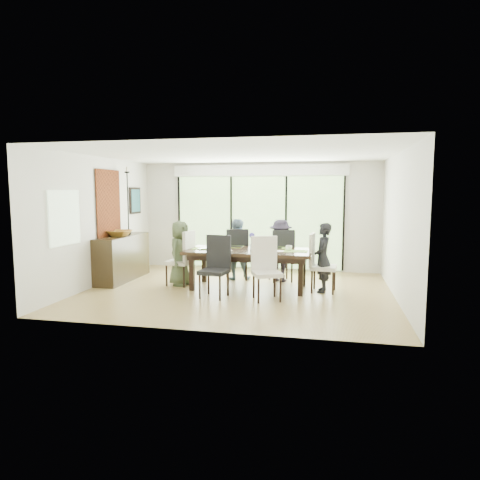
% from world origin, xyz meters
% --- Properties ---
extents(floor, '(6.00, 5.00, 0.01)m').
position_xyz_m(floor, '(0.00, 0.00, -0.01)').
color(floor, brown).
rests_on(floor, ground).
extents(ceiling, '(6.00, 5.00, 0.01)m').
position_xyz_m(ceiling, '(0.00, 0.00, 2.71)').
color(ceiling, white).
rests_on(ceiling, wall_back).
extents(wall_back, '(6.00, 0.02, 2.70)m').
position_xyz_m(wall_back, '(0.00, 2.51, 1.35)').
color(wall_back, beige).
rests_on(wall_back, floor).
extents(wall_front, '(6.00, 0.02, 2.70)m').
position_xyz_m(wall_front, '(0.00, -2.51, 1.35)').
color(wall_front, white).
rests_on(wall_front, floor).
extents(wall_left, '(0.02, 5.00, 2.70)m').
position_xyz_m(wall_left, '(-3.01, 0.00, 1.35)').
color(wall_left, silver).
rests_on(wall_left, floor).
extents(wall_right, '(0.02, 5.00, 2.70)m').
position_xyz_m(wall_right, '(3.01, 0.00, 1.35)').
color(wall_right, beige).
rests_on(wall_right, floor).
extents(glass_doors, '(4.20, 0.02, 2.30)m').
position_xyz_m(glass_doors, '(0.00, 2.47, 1.20)').
color(glass_doors, '#598C3F').
rests_on(glass_doors, wall_back).
extents(blinds_header, '(4.40, 0.06, 0.28)m').
position_xyz_m(blinds_header, '(0.00, 2.46, 2.50)').
color(blinds_header, white).
rests_on(blinds_header, wall_back).
extents(mullion_a, '(0.05, 0.04, 2.30)m').
position_xyz_m(mullion_a, '(-2.10, 2.46, 1.20)').
color(mullion_a, black).
rests_on(mullion_a, wall_back).
extents(mullion_b, '(0.05, 0.04, 2.30)m').
position_xyz_m(mullion_b, '(-0.70, 2.46, 1.20)').
color(mullion_b, black).
rests_on(mullion_b, wall_back).
extents(mullion_c, '(0.05, 0.04, 2.30)m').
position_xyz_m(mullion_c, '(0.70, 2.46, 1.20)').
color(mullion_c, black).
rests_on(mullion_c, wall_back).
extents(mullion_d, '(0.05, 0.04, 2.30)m').
position_xyz_m(mullion_d, '(2.10, 2.46, 1.20)').
color(mullion_d, black).
rests_on(mullion_d, wall_back).
extents(side_window, '(0.02, 0.90, 1.00)m').
position_xyz_m(side_window, '(-2.97, -1.20, 1.50)').
color(side_window, '#8CAD7F').
rests_on(side_window, wall_left).
extents(deck, '(6.00, 1.80, 0.10)m').
position_xyz_m(deck, '(0.00, 3.40, -0.05)').
color(deck, brown).
rests_on(deck, ground).
extents(rail_top, '(6.00, 0.08, 0.06)m').
position_xyz_m(rail_top, '(0.00, 4.20, 0.55)').
color(rail_top, brown).
rests_on(rail_top, deck).
extents(foliage_left, '(3.20, 3.20, 3.20)m').
position_xyz_m(foliage_left, '(-1.80, 5.20, 1.44)').
color(foliage_left, '#14380F').
rests_on(foliage_left, ground).
extents(foliage_mid, '(4.00, 4.00, 4.00)m').
position_xyz_m(foliage_mid, '(0.40, 5.80, 1.80)').
color(foliage_mid, '#14380F').
rests_on(foliage_mid, ground).
extents(foliage_right, '(2.80, 2.80, 2.80)m').
position_xyz_m(foliage_right, '(2.20, 5.00, 1.26)').
color(foliage_right, '#14380F').
rests_on(foliage_right, ground).
extents(foliage_far, '(3.60, 3.60, 3.60)m').
position_xyz_m(foliage_far, '(-0.60, 6.50, 1.62)').
color(foliage_far, '#14380F').
rests_on(foliage_far, ground).
extents(table_top, '(2.55, 1.17, 0.06)m').
position_xyz_m(table_top, '(0.18, 0.30, 0.76)').
color(table_top, black).
rests_on(table_top, floor).
extents(table_apron, '(2.33, 0.95, 0.11)m').
position_xyz_m(table_apron, '(0.18, 0.30, 0.67)').
color(table_apron, black).
rests_on(table_apron, floor).
extents(table_leg_fl, '(0.10, 0.10, 0.73)m').
position_xyz_m(table_leg_fl, '(-0.90, -0.13, 0.37)').
color(table_leg_fl, black).
rests_on(table_leg_fl, floor).
extents(table_leg_fr, '(0.10, 0.10, 0.73)m').
position_xyz_m(table_leg_fr, '(1.26, -0.13, 0.37)').
color(table_leg_fr, black).
rests_on(table_leg_fr, floor).
extents(table_leg_bl, '(0.10, 0.10, 0.73)m').
position_xyz_m(table_leg_bl, '(-0.90, 0.73, 0.37)').
color(table_leg_bl, black).
rests_on(table_leg_bl, floor).
extents(table_leg_br, '(0.10, 0.10, 0.73)m').
position_xyz_m(table_leg_br, '(1.26, 0.73, 0.37)').
color(table_leg_br, black).
rests_on(table_leg_br, floor).
extents(chair_left_end, '(0.54, 0.54, 1.17)m').
position_xyz_m(chair_left_end, '(-1.32, 0.30, 0.58)').
color(chair_left_end, beige).
rests_on(chair_left_end, floor).
extents(chair_right_end, '(0.53, 0.53, 1.17)m').
position_xyz_m(chair_right_end, '(1.68, 0.30, 0.58)').
color(chair_right_end, white).
rests_on(chair_right_end, floor).
extents(chair_far_left, '(0.61, 0.61, 1.17)m').
position_xyz_m(chair_far_left, '(-0.27, 1.15, 0.58)').
color(chair_far_left, black).
rests_on(chair_far_left, floor).
extents(chair_far_right, '(0.63, 0.63, 1.17)m').
position_xyz_m(chair_far_right, '(0.73, 1.15, 0.58)').
color(chair_far_right, black).
rests_on(chair_far_right, floor).
extents(chair_near_left, '(0.55, 0.55, 1.17)m').
position_xyz_m(chair_near_left, '(-0.32, -0.57, 0.58)').
color(chair_near_left, black).
rests_on(chair_near_left, floor).
extents(chair_near_right, '(0.64, 0.64, 1.17)m').
position_xyz_m(chair_near_right, '(0.68, -0.57, 0.58)').
color(chair_near_right, silver).
rests_on(chair_near_right, floor).
extents(person_left_end, '(0.50, 0.69, 1.37)m').
position_xyz_m(person_left_end, '(-1.30, 0.30, 0.68)').
color(person_left_end, '#475438').
rests_on(person_left_end, floor).
extents(person_right_end, '(0.41, 0.64, 1.37)m').
position_xyz_m(person_right_end, '(1.66, 0.30, 0.68)').
color(person_right_end, black).
rests_on(person_right_end, floor).
extents(person_far_left, '(0.71, 0.52, 1.37)m').
position_xyz_m(person_far_left, '(-0.27, 1.13, 0.68)').
color(person_far_left, '#6E8AA0').
rests_on(person_far_left, floor).
extents(person_far_right, '(0.70, 0.52, 1.37)m').
position_xyz_m(person_far_right, '(0.73, 1.13, 0.68)').
color(person_far_right, '#241E2D').
rests_on(person_far_right, floor).
extents(placemat_left, '(0.47, 0.34, 0.01)m').
position_xyz_m(placemat_left, '(-0.77, 0.30, 0.80)').
color(placemat_left, '#80B03E').
rests_on(placemat_left, table_top).
extents(placemat_right, '(0.47, 0.34, 0.01)m').
position_xyz_m(placemat_right, '(1.13, 0.30, 0.80)').
color(placemat_right, '#75AC3D').
rests_on(placemat_right, table_top).
extents(placemat_far_l, '(0.47, 0.34, 0.01)m').
position_xyz_m(placemat_far_l, '(-0.27, 0.70, 0.80)').
color(placemat_far_l, '#8FB741').
rests_on(placemat_far_l, table_top).
extents(placemat_far_r, '(0.47, 0.34, 0.01)m').
position_xyz_m(placemat_far_r, '(0.73, 0.70, 0.80)').
color(placemat_far_r, '#7EA33A').
rests_on(placemat_far_r, table_top).
extents(placemat_paper, '(0.47, 0.34, 0.01)m').
position_xyz_m(placemat_paper, '(-0.37, -0.00, 0.80)').
color(placemat_paper, white).
rests_on(placemat_paper, table_top).
extents(tablet_far_l, '(0.28, 0.19, 0.01)m').
position_xyz_m(tablet_far_l, '(-0.17, 0.65, 0.81)').
color(tablet_far_l, black).
rests_on(tablet_far_l, table_top).
extents(tablet_far_r, '(0.25, 0.18, 0.01)m').
position_xyz_m(tablet_far_r, '(0.68, 0.65, 0.81)').
color(tablet_far_r, black).
rests_on(tablet_far_r, table_top).
extents(papers, '(0.32, 0.23, 0.00)m').
position_xyz_m(papers, '(0.88, 0.25, 0.80)').
color(papers, white).
rests_on(papers, table_top).
extents(platter_base, '(0.28, 0.28, 0.03)m').
position_xyz_m(platter_base, '(-0.37, -0.00, 0.81)').
color(platter_base, white).
rests_on(platter_base, table_top).
extents(platter_snacks, '(0.21, 0.21, 0.01)m').
position_xyz_m(platter_snacks, '(-0.37, -0.00, 0.83)').
color(platter_snacks, orange).
rests_on(platter_snacks, table_top).
extents(vase, '(0.08, 0.08, 0.13)m').
position_xyz_m(vase, '(0.23, 0.35, 0.86)').
color(vase, silver).
rests_on(vase, table_top).
extents(hyacinth_stems, '(0.04, 0.04, 0.17)m').
position_xyz_m(hyacinth_stems, '(0.23, 0.35, 0.99)').
color(hyacinth_stems, '#337226').
rests_on(hyacinth_stems, table_top).
extents(hyacinth_blooms, '(0.12, 0.12, 0.12)m').
position_xyz_m(hyacinth_blooms, '(0.23, 0.35, 1.09)').
color(hyacinth_blooms, '#554BBB').
rests_on(hyacinth_blooms, table_top).
extents(laptop, '(0.41, 0.40, 0.03)m').
position_xyz_m(laptop, '(-0.67, 0.20, 0.81)').
color(laptop, silver).
rests_on(laptop, table_top).
extents(cup_a, '(0.18, 0.18, 0.10)m').
position_xyz_m(cup_a, '(-0.52, 0.45, 0.85)').
color(cup_a, white).
rests_on(cup_a, table_top).
extents(cup_b, '(0.15, 0.15, 0.10)m').
position_xyz_m(cup_b, '(0.33, 0.20, 0.84)').
color(cup_b, white).
rests_on(cup_b, table_top).
extents(cup_c, '(0.16, 0.16, 0.10)m').
position_xyz_m(cup_c, '(0.98, 0.40, 0.85)').
color(cup_c, white).
rests_on(cup_c, table_top).
extents(book, '(0.28, 0.29, 0.02)m').
position_xyz_m(book, '(0.43, 0.35, 0.81)').
color(book, white).
rests_on(book, table_top).
extents(sideboard, '(0.50, 1.78, 1.00)m').
position_xyz_m(sideboard, '(-2.76, 0.54, 0.50)').
color(sideboard, black).
rests_on(sideboard, floor).
extents(bowl, '(0.53, 0.53, 0.13)m').
position_xyz_m(bowl, '(-2.76, 0.44, 1.06)').
color(bowl, brown).
rests_on(bowl, sideboard).
extents(candlestick_base, '(0.11, 0.11, 0.04)m').
position_xyz_m(candlestick_base, '(-2.76, 0.89, 1.02)').
color(candlestick_base, black).
rests_on(candlestick_base, sideboard).
extents(candlestick_shaft, '(0.03, 0.03, 1.39)m').
position_xyz_m(candlestick_shaft, '(-2.76, 0.89, 1.72)').
color(candlestick_shaft, black).
rests_on(candlestick_shaft, sideboard).
extents(candlestick_pan, '(0.11, 0.11, 0.03)m').
position_xyz_m(candlestick_pan, '(-2.76, 0.89, 2.41)').
color(candlestick_pan, black).
rests_on(candlestick_pan, sideboard).
extents(candle, '(0.04, 0.04, 0.11)m').
position_xyz_m(candle, '(-2.76, 0.89, 2.48)').
color(candle, silver).
rests_on(candle, sideboard).
extents(tapestry, '(0.02, 1.00, 1.50)m').
position_xyz_m(tapestry, '(-2.97, 0.40, 1.70)').
color(tapestry, maroon).
rests_on(tapestry, wall_left).
extents(art_frame, '(0.03, 0.55, 0.65)m').
position_xyz_m(art_frame, '(-2.97, 1.70, 1.75)').
color(art_frame, black).
rests_on(art_frame, wall_left).
extents(art_canvas, '(0.01, 0.45, 0.55)m').
position_xyz_m(art_canvas, '(-2.95, 1.70, 1.75)').
color(art_canvas, '#194750').
rests_on(art_canvas, wall_left).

